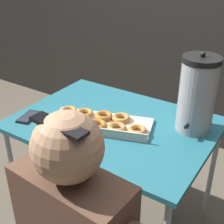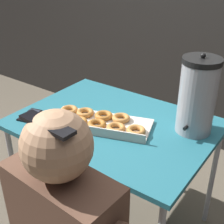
% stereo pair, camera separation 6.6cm
% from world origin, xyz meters
% --- Properties ---
extents(ground_plane, '(12.00, 12.00, 0.00)m').
position_xyz_m(ground_plane, '(0.00, 0.00, 0.00)').
color(ground_plane, brown).
extents(folding_table, '(1.11, 0.82, 0.78)m').
position_xyz_m(folding_table, '(0.00, 0.00, 0.72)').
color(folding_table, '#236675').
rests_on(folding_table, ground).
extents(donut_box, '(0.62, 0.41, 0.05)m').
position_xyz_m(donut_box, '(-0.06, -0.08, 0.80)').
color(donut_box, beige).
rests_on(donut_box, folding_table).
extents(coffee_urn, '(0.20, 0.22, 0.44)m').
position_xyz_m(coffee_urn, '(0.40, 0.18, 0.98)').
color(coffee_urn, '#939399').
rests_on(coffee_urn, folding_table).
extents(cell_phone, '(0.11, 0.17, 0.01)m').
position_xyz_m(cell_phone, '(-0.45, -0.23, 0.78)').
color(cell_phone, black).
rests_on(cell_phone, folding_table).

